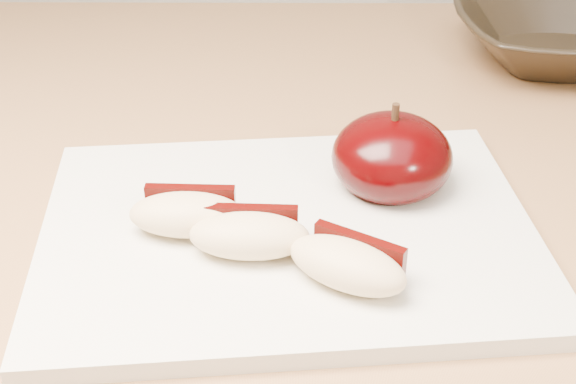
{
  "coord_description": "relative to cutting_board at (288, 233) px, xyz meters",
  "views": [
    {
      "loc": [
        0.07,
        -0.03,
        1.2
      ],
      "look_at": [
        0.06,
        0.38,
        0.94
      ],
      "focal_mm": 50.0,
      "sensor_mm": 36.0,
      "label": 1
    }
  ],
  "objects": [
    {
      "name": "back_cabinet",
      "position": [
        -0.06,
        0.82,
        -0.44
      ],
      "size": [
        2.4,
        0.62,
        0.94
      ],
      "color": "silver",
      "rests_on": "ground"
    },
    {
      "name": "apple_half",
      "position": [
        0.07,
        0.05,
        0.03
      ],
      "size": [
        0.1,
        0.1,
        0.07
      ],
      "rotation": [
        0.0,
        0.0,
        -0.22
      ],
      "color": "black",
      "rests_on": "cutting_board"
    },
    {
      "name": "apple_wedge_b",
      "position": [
        -0.02,
        -0.03,
        0.02
      ],
      "size": [
        0.07,
        0.04,
        0.03
      ],
      "rotation": [
        0.0,
        0.0,
        -0.04
      ],
      "color": "#DCBD8B",
      "rests_on": "cutting_board"
    },
    {
      "name": "apple_wedge_c",
      "position": [
        0.03,
        -0.06,
        0.02
      ],
      "size": [
        0.08,
        0.07,
        0.03
      ],
      "rotation": [
        0.0,
        0.0,
        -0.53
      ],
      "color": "#DCBD8B",
      "rests_on": "cutting_board"
    },
    {
      "name": "bowl",
      "position": [
        0.25,
        0.29,
        0.02
      ],
      "size": [
        0.2,
        0.2,
        0.05
      ],
      "primitive_type": "imported",
      "rotation": [
        0.0,
        0.0,
        0.03
      ],
      "color": "black",
      "rests_on": "island_counter"
    },
    {
      "name": "apple_wedge_a",
      "position": [
        -0.06,
        -0.01,
        0.02
      ],
      "size": [
        0.07,
        0.04,
        0.03
      ],
      "rotation": [
        0.0,
        0.0,
        -0.03
      ],
      "color": "#DCBD8B",
      "rests_on": "cutting_board"
    },
    {
      "name": "cutting_board",
      "position": [
        0.0,
        0.0,
        0.0
      ],
      "size": [
        0.33,
        0.26,
        0.01
      ],
      "primitive_type": "cube",
      "rotation": [
        0.0,
        0.0,
        0.1
      ],
      "color": "silver",
      "rests_on": "island_counter"
    }
  ]
}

